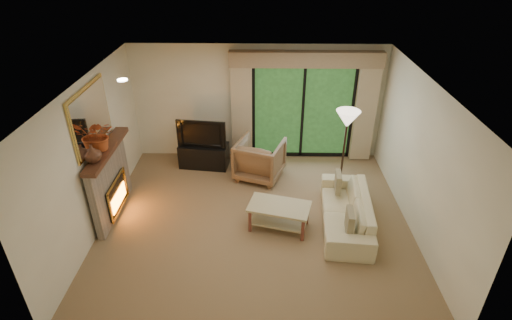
{
  "coord_description": "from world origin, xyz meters",
  "views": [
    {
      "loc": [
        0.11,
        -5.79,
        4.59
      ],
      "look_at": [
        0.0,
        0.3,
        1.1
      ],
      "focal_mm": 28.0,
      "sensor_mm": 36.0,
      "label": 1
    }
  ],
  "objects_px": {
    "armchair": "(260,159)",
    "coffee_table": "(279,216)",
    "media_console": "(204,155)",
    "sofa": "(346,210)"
  },
  "relations": [
    {
      "from": "armchair",
      "to": "sofa",
      "type": "distance_m",
      "value": 2.21
    },
    {
      "from": "armchair",
      "to": "sofa",
      "type": "xyz_separation_m",
      "value": [
        1.55,
        -1.58,
        -0.13
      ]
    },
    {
      "from": "armchair",
      "to": "coffee_table",
      "type": "xyz_separation_m",
      "value": [
        0.36,
        -1.71,
        -0.19
      ]
    },
    {
      "from": "media_console",
      "to": "coffee_table",
      "type": "height_order",
      "value": "media_console"
    },
    {
      "from": "media_console",
      "to": "armchair",
      "type": "height_order",
      "value": "armchair"
    },
    {
      "from": "armchair",
      "to": "sofa",
      "type": "height_order",
      "value": "armchair"
    },
    {
      "from": "sofa",
      "to": "coffee_table",
      "type": "height_order",
      "value": "sofa"
    },
    {
      "from": "armchair",
      "to": "sofa",
      "type": "relative_size",
      "value": 0.46
    },
    {
      "from": "armchair",
      "to": "coffee_table",
      "type": "height_order",
      "value": "armchair"
    },
    {
      "from": "armchair",
      "to": "sofa",
      "type": "bearing_deg",
      "value": 153.94
    }
  ]
}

